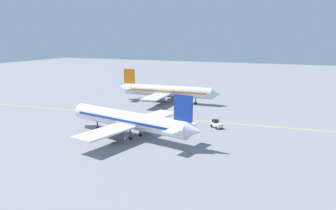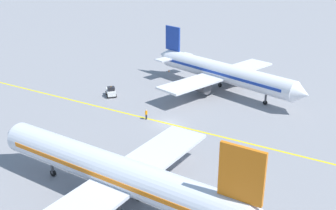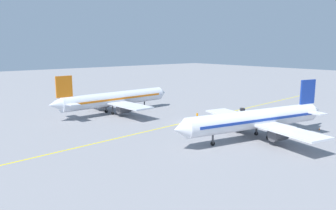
{
  "view_description": "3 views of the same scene",
  "coord_description": "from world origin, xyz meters",
  "px_view_note": "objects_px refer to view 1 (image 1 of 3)",
  "views": [
    {
      "loc": [
        -77.71,
        -34.62,
        21.12
      ],
      "look_at": [
        -4.2,
        -3.49,
        4.55
      ],
      "focal_mm": 35.0,
      "sensor_mm": 36.0,
      "label": 1
    },
    {
      "loc": [
        45.92,
        31.96,
        25.21
      ],
      "look_at": [
        0.1,
        -0.07,
        3.18
      ],
      "focal_mm": 42.0,
      "sensor_mm": 36.0,
      "label": 2
    },
    {
      "loc": [
        -53.93,
        51.07,
        17.22
      ],
      "look_at": [
        5.87,
        0.8,
        3.31
      ],
      "focal_mm": 35.0,
      "sensor_mm": 36.0,
      "label": 3
    }
  ],
  "objects_px": {
    "airplane_at_gate": "(130,120)",
    "baggage_tug_white": "(216,124)",
    "airplane_adjacent_stand": "(166,91)",
    "ground_crew_worker": "(177,115)",
    "traffic_cone_near_nose": "(221,127)",
    "traffic_cone_mid_apron": "(191,153)"
  },
  "relations": [
    {
      "from": "traffic_cone_mid_apron",
      "to": "ground_crew_worker",
      "type": "bearing_deg",
      "value": 27.1
    },
    {
      "from": "airplane_at_gate",
      "to": "ground_crew_worker",
      "type": "relative_size",
      "value": 21.0
    },
    {
      "from": "baggage_tug_white",
      "to": "traffic_cone_mid_apron",
      "type": "height_order",
      "value": "baggage_tug_white"
    },
    {
      "from": "ground_crew_worker",
      "to": "traffic_cone_near_nose",
      "type": "bearing_deg",
      "value": -110.21
    },
    {
      "from": "baggage_tug_white",
      "to": "traffic_cone_mid_apron",
      "type": "bearing_deg",
      "value": -179.27
    },
    {
      "from": "traffic_cone_near_nose",
      "to": "traffic_cone_mid_apron",
      "type": "relative_size",
      "value": 1.0
    },
    {
      "from": "airplane_at_gate",
      "to": "ground_crew_worker",
      "type": "height_order",
      "value": "airplane_at_gate"
    },
    {
      "from": "ground_crew_worker",
      "to": "traffic_cone_mid_apron",
      "type": "relative_size",
      "value": 3.05
    },
    {
      "from": "baggage_tug_white",
      "to": "ground_crew_worker",
      "type": "bearing_deg",
      "value": 68.34
    },
    {
      "from": "traffic_cone_near_nose",
      "to": "airplane_adjacent_stand",
      "type": "bearing_deg",
      "value": 45.1
    },
    {
      "from": "airplane_at_gate",
      "to": "baggage_tug_white",
      "type": "xyz_separation_m",
      "value": [
        14.34,
        -15.35,
        -2.81
      ]
    },
    {
      "from": "airplane_at_gate",
      "to": "airplane_adjacent_stand",
      "type": "bearing_deg",
      "value": 11.68
    },
    {
      "from": "ground_crew_worker",
      "to": "traffic_cone_near_nose",
      "type": "xyz_separation_m",
      "value": [
        -4.8,
        -13.03,
        -0.63
      ]
    },
    {
      "from": "baggage_tug_white",
      "to": "ground_crew_worker",
      "type": "xyz_separation_m",
      "value": [
        4.77,
        12.01,
        0.01
      ]
    },
    {
      "from": "ground_crew_worker",
      "to": "traffic_cone_near_nose",
      "type": "height_order",
      "value": "ground_crew_worker"
    },
    {
      "from": "baggage_tug_white",
      "to": "traffic_cone_mid_apron",
      "type": "relative_size",
      "value": 5.93
    },
    {
      "from": "airplane_at_gate",
      "to": "traffic_cone_mid_apron",
      "type": "height_order",
      "value": "airplane_at_gate"
    },
    {
      "from": "traffic_cone_near_nose",
      "to": "baggage_tug_white",
      "type": "bearing_deg",
      "value": 88.26
    },
    {
      "from": "airplane_at_gate",
      "to": "ground_crew_worker",
      "type": "distance_m",
      "value": 19.6
    },
    {
      "from": "traffic_cone_near_nose",
      "to": "ground_crew_worker",
      "type": "bearing_deg",
      "value": 69.79
    },
    {
      "from": "airplane_adjacent_stand",
      "to": "ground_crew_worker",
      "type": "xyz_separation_m",
      "value": [
        -19.46,
        -11.31,
        -2.8
      ]
    },
    {
      "from": "traffic_cone_mid_apron",
      "to": "traffic_cone_near_nose",
      "type": "bearing_deg",
      "value": -2.35
    }
  ]
}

